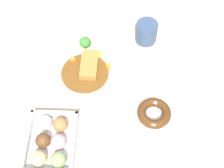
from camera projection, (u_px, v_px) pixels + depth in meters
ground_plane at (96, 99)px, 1.06m from camera, size 1.60×1.60×0.00m
curry_plate at (89, 66)px, 1.11m from camera, size 0.27×0.27×0.07m
donut_box at (51, 142)px, 0.95m from camera, size 0.19×0.14×0.06m
chocolate_ring_donut at (154, 113)px, 1.02m from camera, size 0.14×0.14×0.03m
coffee_mug at (146, 32)px, 1.16m from camera, size 0.08×0.08×0.08m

